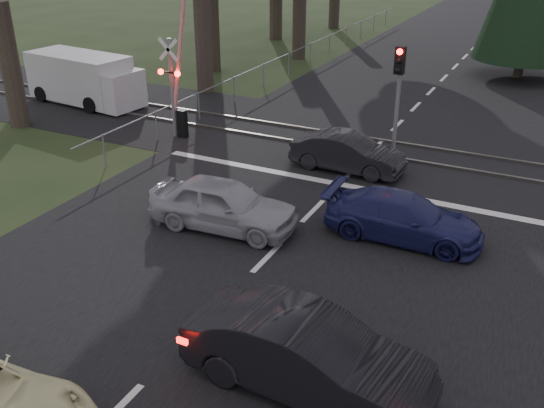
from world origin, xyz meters
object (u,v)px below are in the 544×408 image
Objects in this scene: traffic_signal_center at (398,86)px; dark_hatchback at (308,355)px; silver_car at (223,204)px; dark_car_far at (348,153)px; white_van at (87,79)px; blue_sedan at (403,217)px; crossing_signal at (177,86)px.

traffic_signal_center reaches higher than dark_hatchback.
dark_hatchback is 1.10× the size of silver_car.
white_van is at bearing 81.99° from dark_car_far.
white_van is (-14.69, 1.12, -1.68)m from traffic_signal_center.
white_van is (-16.48, 12.68, 0.37)m from dark_hatchback.
white_van is (-13.49, 2.36, 0.50)m from dark_car_far.
silver_car is 0.71× the size of white_van.
white_van is at bearing 68.14° from blue_sedan.
traffic_signal_center is 14.83m from white_van.
dark_car_far is at bearing -2.79° from crossing_signal.
blue_sedan is at bearing -70.71° from traffic_signal_center.
crossing_signal is 6.79m from white_van.
dark_hatchback is 1.20× the size of dark_car_far.
silver_car is at bearing 165.29° from dark_car_far.
crossing_signal is 8.08m from silver_car.
silver_car is at bearing -46.97° from crossing_signal.
silver_car reaches higher than dark_car_far.
blue_sedan is at bearing -14.16° from white_van.
dark_hatchback is (10.06, -10.67, -1.30)m from crossing_signal.
dark_hatchback is (1.79, -11.56, -2.05)m from traffic_signal_center.
crossing_signal reaches higher than silver_car.
silver_car is (-2.84, -6.72, -2.10)m from traffic_signal_center.
dark_hatchback is at bearing -31.05° from white_van.
crossing_signal is at bearing 39.10° from silver_car.
dark_car_far is (-2.98, 3.86, 0.02)m from blue_sedan.
dark_car_far is at bearing -20.55° from silver_car.
crossing_signal is 1.64× the size of blue_sedan.
traffic_signal_center is 0.97× the size of blue_sedan.
blue_sedan is (4.62, 1.62, -0.09)m from silver_car.
blue_sedan is at bearing 2.29° from dark_hatchback.
crossing_signal reaches higher than dark_car_far.
traffic_signal_center is 0.98× the size of silver_car.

